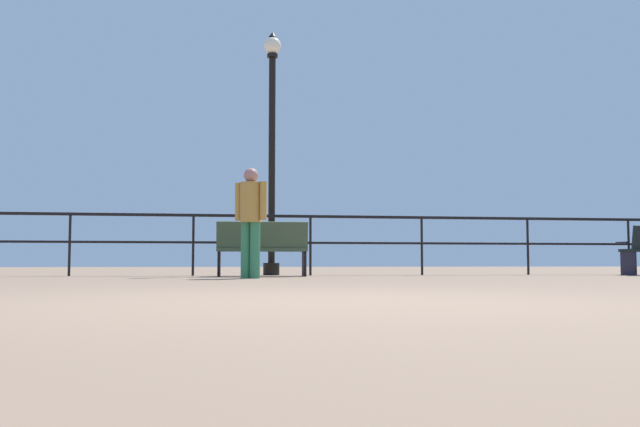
{
  "coord_description": "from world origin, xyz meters",
  "views": [
    {
      "loc": [
        -0.66,
        -4.1,
        0.23
      ],
      "look_at": [
        1.12,
        7.52,
        1.07
      ],
      "focal_mm": 38.58,
      "sensor_mm": 36.0,
      "label": 1
    }
  ],
  "objects": [
    {
      "name": "ground_plane",
      "position": [
        0.0,
        0.0,
        0.0
      ],
      "size": [
        60.0,
        60.0,
        0.0
      ],
      "primitive_type": "plane",
      "color": "#876B54"
    },
    {
      "name": "lamppost_center",
      "position": [
        0.36,
        8.29,
        2.47
      ],
      "size": [
        0.32,
        0.32,
        4.48
      ],
      "color": "black",
      "rests_on": "ground_plane"
    },
    {
      "name": "bench_near_left",
      "position": [
        0.11,
        7.15,
        0.49
      ],
      "size": [
        1.5,
        0.68,
        0.89
      ],
      "color": "#374B34",
      "rests_on": "ground_plane"
    },
    {
      "name": "pier_railing",
      "position": [
        0.0,
        8.02,
        0.79
      ],
      "size": [
        22.67,
        0.05,
        1.07
      ],
      "color": "black",
      "rests_on": "ground_plane"
    },
    {
      "name": "person_by_bench",
      "position": [
        -0.15,
        5.86,
        0.92
      ],
      "size": [
        0.45,
        0.33,
        1.6
      ],
      "color": "#30774E",
      "rests_on": "ground_plane"
    }
  ]
}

